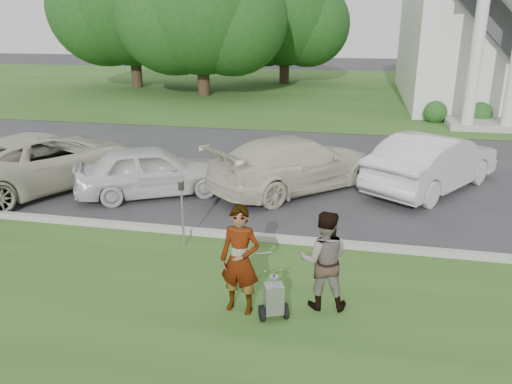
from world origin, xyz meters
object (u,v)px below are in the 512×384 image
(parking_meter_near, at_px, (182,205))
(tree_back, at_px, (285,19))
(tree_far, at_px, (131,4))
(person_right, at_px, (324,261))
(tree_left, at_px, (201,12))
(striping_cart, at_px, (274,299))
(car_a, at_px, (46,160))
(car_b, at_px, (152,171))
(car_d, at_px, (433,162))
(person_left, at_px, (240,261))
(car_c, at_px, (296,163))

(parking_meter_near, bearing_deg, tree_back, 94.85)
(tree_back, bearing_deg, tree_far, -153.44)
(tree_back, distance_m, person_right, 32.55)
(tree_left, distance_m, parking_meter_near, 23.36)
(person_right, relative_size, parking_meter_near, 1.16)
(striping_cart, bearing_deg, car_a, 121.62)
(tree_far, relative_size, parking_meter_near, 7.98)
(tree_far, distance_m, person_right, 31.42)
(tree_left, distance_m, striping_cart, 26.37)
(striping_cart, distance_m, car_b, 6.86)
(parking_meter_near, distance_m, car_a, 6.00)
(tree_far, height_order, car_d, tree_far)
(person_left, xyz_separation_m, car_b, (-3.74, 5.18, -0.22))
(car_a, distance_m, car_b, 3.22)
(car_b, bearing_deg, car_d, -102.61)
(parking_meter_near, xyz_separation_m, car_d, (5.58, 5.10, -0.12))
(person_left, height_order, car_a, person_left)
(car_b, xyz_separation_m, car_d, (7.54, 2.11, 0.11))
(tree_left, relative_size, car_c, 2.04)
(person_right, height_order, car_d, person_right)
(striping_cart, height_order, parking_meter_near, parking_meter_near)
(person_right, relative_size, car_d, 0.35)
(tree_back, xyz_separation_m, person_left, (4.32, -32.23, -3.82))
(tree_left, bearing_deg, tree_back, 63.43)
(tree_far, distance_m, car_d, 27.39)
(striping_cart, bearing_deg, car_d, 43.53)
(person_left, bearing_deg, tree_far, 125.49)
(parking_meter_near, bearing_deg, tree_far, 116.63)
(car_b, bearing_deg, tree_back, -27.00)
(person_left, height_order, car_d, person_left)
(person_left, bearing_deg, tree_left, 116.70)
(tree_far, xyz_separation_m, person_left, (14.32, -27.23, -4.78))
(car_b, distance_m, car_c, 4.00)
(car_a, height_order, car_c, car_a)
(tree_back, height_order, car_b, tree_back)
(striping_cart, relative_size, car_d, 0.20)
(car_b, bearing_deg, tree_left, -14.70)
(tree_back, distance_m, car_d, 26.52)
(tree_back, distance_m, car_a, 27.42)
(tree_far, height_order, person_right, tree_far)
(striping_cart, height_order, person_right, person_right)
(car_d, bearing_deg, tree_far, -13.45)
(tree_left, distance_m, tree_far, 6.73)
(person_left, relative_size, car_a, 0.32)
(tree_left, height_order, car_d, tree_left)
(tree_far, xyz_separation_m, car_c, (14.37, -20.74, -4.94))
(person_right, bearing_deg, tree_left, -74.31)
(person_right, height_order, car_a, person_right)
(tree_left, xyz_separation_m, striping_cart, (8.90, -24.37, -4.75))
(car_b, bearing_deg, parking_meter_near, -174.91)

